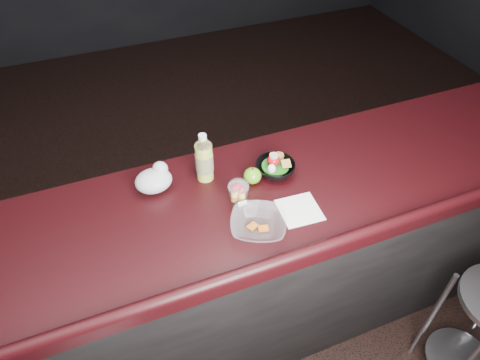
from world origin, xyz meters
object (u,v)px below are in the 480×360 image
at_px(lemonade_bottle, 204,161).
at_px(snack_bowl, 275,167).
at_px(fruit_cup, 238,193).
at_px(green_apple, 252,176).
at_px(takeout_bowl, 258,224).

distance_m(lemonade_bottle, snack_bowl, 0.31).
height_order(lemonade_bottle, fruit_cup, lemonade_bottle).
distance_m(green_apple, snack_bowl, 0.11).
xyz_separation_m(lemonade_bottle, fruit_cup, (0.08, -0.20, -0.03)).
bearing_deg(lemonade_bottle, fruit_cup, -68.82).
height_order(fruit_cup, green_apple, fruit_cup).
relative_size(fruit_cup, green_apple, 1.54).
xyz_separation_m(lemonade_bottle, takeout_bowl, (0.10, -0.35, -0.07)).
height_order(lemonade_bottle, green_apple, lemonade_bottle).
xyz_separation_m(green_apple, takeout_bowl, (-0.08, -0.25, -0.01)).
bearing_deg(snack_bowl, green_apple, -171.82).
xyz_separation_m(green_apple, snack_bowl, (0.11, 0.02, -0.00)).
bearing_deg(green_apple, lemonade_bottle, 150.96).
bearing_deg(takeout_bowl, lemonade_bottle, 105.62).
bearing_deg(green_apple, fruit_cup, -136.17).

